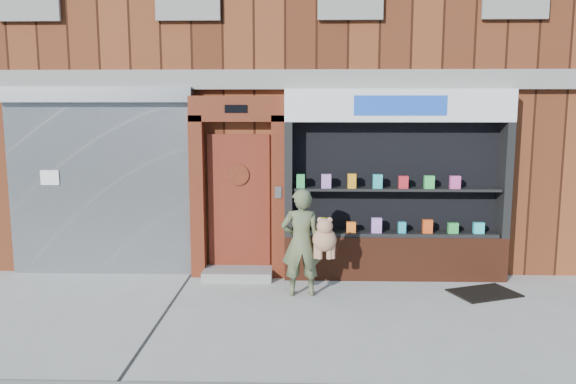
{
  "coord_description": "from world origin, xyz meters",
  "views": [
    {
      "loc": [
        0.3,
        -6.99,
        2.71
      ],
      "look_at": [
        0.07,
        1.0,
        1.51
      ],
      "focal_mm": 35.0,
      "sensor_mm": 36.0,
      "label": 1
    }
  ],
  "objects": [
    {
      "name": "woman",
      "position": [
        0.31,
        0.91,
        0.8
      ],
      "size": [
        0.81,
        0.43,
        1.57
      ],
      "color": "#55603F",
      "rests_on": "ground"
    },
    {
      "name": "pharmacy_bay",
      "position": [
        1.75,
        1.81,
        1.37
      ],
      "size": [
        3.5,
        0.41,
        3.0
      ],
      "color": "#572414",
      "rests_on": "ground"
    },
    {
      "name": "ground",
      "position": [
        0.0,
        0.0,
        0.0
      ],
      "size": [
        80.0,
        80.0,
        0.0
      ],
      "primitive_type": "plane",
      "color": "#9E9E99",
      "rests_on": "ground"
    },
    {
      "name": "building",
      "position": [
        -0.0,
        5.99,
        4.0
      ],
      "size": [
        12.0,
        8.16,
        8.0
      ],
      "color": "#4D2111",
      "rests_on": "ground"
    },
    {
      "name": "shutter_bay",
      "position": [
        -3.0,
        1.93,
        1.72
      ],
      "size": [
        3.1,
        0.3,
        3.04
      ],
      "color": "gray",
      "rests_on": "ground"
    },
    {
      "name": "red_door_bay",
      "position": [
        -0.75,
        1.86,
        1.46
      ],
      "size": [
        1.52,
        0.58,
        2.9
      ],
      "color": "#49190C",
      "rests_on": "ground"
    },
    {
      "name": "doormat",
      "position": [
        2.97,
        1.05,
        0.01
      ],
      "size": [
        1.09,
        0.93,
        0.02
      ],
      "primitive_type": "cube",
      "rotation": [
        0.0,
        0.0,
        0.36
      ],
      "color": "black",
      "rests_on": "ground"
    }
  ]
}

